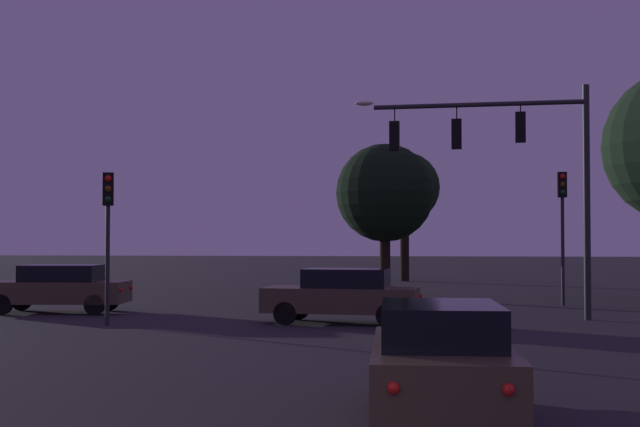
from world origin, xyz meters
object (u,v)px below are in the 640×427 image
(car_crossing_left, at_px, (58,288))
(car_nearside_lane, at_px, (440,359))
(traffic_light_corner_left, at_px, (108,217))
(traffic_signal_mast_arm, at_px, (509,154))
(traffic_light_corner_right, at_px, (563,211))
(car_crossing_right, at_px, (342,295))
(tree_center_horizon, at_px, (404,188))
(tree_behind_sign, at_px, (385,193))

(car_crossing_left, bearing_deg, car_nearside_lane, -51.97)
(traffic_light_corner_left, xyz_separation_m, car_crossing_left, (-2.96, 3.62, -2.16))
(traffic_signal_mast_arm, distance_m, traffic_light_corner_right, 5.93)
(car_crossing_right, height_order, tree_center_horizon, tree_center_horizon)
(car_crossing_left, bearing_deg, car_crossing_right, -14.52)
(car_crossing_left, bearing_deg, tree_center_horizon, 63.41)
(traffic_light_corner_right, distance_m, tree_behind_sign, 7.04)
(traffic_light_corner_left, bearing_deg, tree_center_horizon, 72.75)
(traffic_signal_mast_arm, distance_m, car_nearside_lane, 15.12)
(car_crossing_right, height_order, tree_behind_sign, tree_behind_sign)
(traffic_light_corner_left, height_order, car_nearside_lane, traffic_light_corner_left)
(traffic_signal_mast_arm, xyz_separation_m, tree_behind_sign, (-3.94, 8.09, -0.71))
(traffic_light_corner_right, xyz_separation_m, car_nearside_lane, (-4.91, -19.54, -2.53))
(traffic_signal_mast_arm, bearing_deg, traffic_light_corner_right, 64.98)
(car_nearside_lane, bearing_deg, tree_center_horizon, 91.29)
(traffic_light_corner_left, distance_m, tree_center_horizon, 26.38)
(traffic_light_corner_right, bearing_deg, car_crossing_right, -135.25)
(car_nearside_lane, height_order, car_crossing_right, same)
(tree_center_horizon, bearing_deg, car_nearside_lane, -88.71)
(traffic_light_corner_right, distance_m, car_crossing_left, 17.34)
(car_nearside_lane, bearing_deg, car_crossing_left, 128.03)
(traffic_light_corner_left, bearing_deg, car_crossing_left, 129.26)
(tree_center_horizon, bearing_deg, car_crossing_left, -116.59)
(traffic_signal_mast_arm, height_order, tree_behind_sign, traffic_signal_mast_arm)
(traffic_light_corner_right, height_order, car_nearside_lane, traffic_light_corner_right)
(traffic_light_corner_right, bearing_deg, car_nearside_lane, -104.11)
(traffic_signal_mast_arm, relative_size, traffic_light_corner_left, 1.65)
(car_crossing_left, relative_size, tree_center_horizon, 0.64)
(car_crossing_right, relative_size, tree_behind_sign, 0.73)
(car_nearside_lane, xyz_separation_m, tree_center_horizon, (-0.82, 36.27, 4.38))
(traffic_light_corner_right, bearing_deg, traffic_signal_mast_arm, -115.02)
(car_nearside_lane, xyz_separation_m, car_crossing_right, (-2.30, 12.39, 0.00))
(traffic_light_corner_right, distance_m, tree_center_horizon, 17.78)
(traffic_light_corner_left, relative_size, traffic_light_corner_right, 0.88)
(traffic_light_corner_right, distance_m, car_nearside_lane, 20.30)
(tree_center_horizon, bearing_deg, car_crossing_right, -93.55)
(traffic_light_corner_right, bearing_deg, tree_center_horizon, 108.90)
(tree_center_horizon, bearing_deg, traffic_light_corner_left, -107.25)
(traffic_signal_mast_arm, relative_size, tree_center_horizon, 0.95)
(car_crossing_left, distance_m, car_crossing_right, 9.58)
(traffic_signal_mast_arm, distance_m, tree_center_horizon, 22.18)
(traffic_signal_mast_arm, xyz_separation_m, traffic_light_corner_right, (2.42, 5.19, -1.54))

